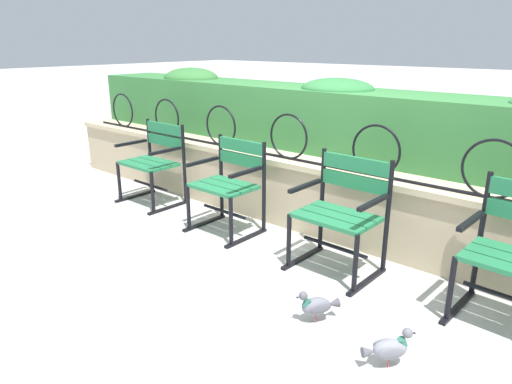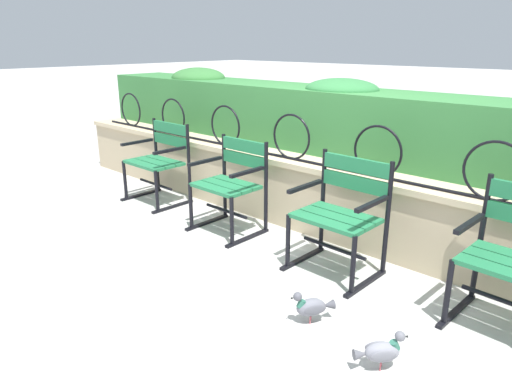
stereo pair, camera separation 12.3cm
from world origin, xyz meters
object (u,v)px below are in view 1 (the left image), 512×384
at_px(park_chair_centre_left, 229,182).
at_px(pigeon_far_side, 317,305).
at_px(park_chair_centre_right, 342,211).
at_px(pigeon_near_chairs, 389,348).
at_px(park_chair_leftmost, 154,160).

height_order(park_chair_centre_left, pigeon_far_side, park_chair_centre_left).
xyz_separation_m(park_chair_centre_right, pigeon_near_chairs, (0.80, -0.83, -0.36)).
bearing_deg(pigeon_far_side, park_chair_centre_right, 110.58).
relative_size(pigeon_near_chairs, pigeon_far_side, 0.91).
height_order(park_chair_leftmost, park_chair_centre_left, park_chair_leftmost).
relative_size(park_chair_leftmost, park_chair_centre_left, 1.02).
bearing_deg(park_chair_leftmost, park_chair_centre_right, -1.57).
height_order(park_chair_centre_left, pigeon_near_chairs, park_chair_centre_left).
height_order(pigeon_near_chairs, pigeon_far_side, same).
xyz_separation_m(park_chair_centre_left, park_chair_centre_right, (1.17, -0.00, 0.01)).
xyz_separation_m(park_chair_centre_left, pigeon_near_chairs, (1.97, -0.83, -0.35)).
relative_size(park_chair_centre_left, pigeon_near_chairs, 3.46).
distance_m(park_chair_centre_left, park_chair_centre_right, 1.17).
bearing_deg(park_chair_centre_left, pigeon_far_side, -26.88).
height_order(park_chair_centre_right, pigeon_far_side, park_chair_centre_right).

